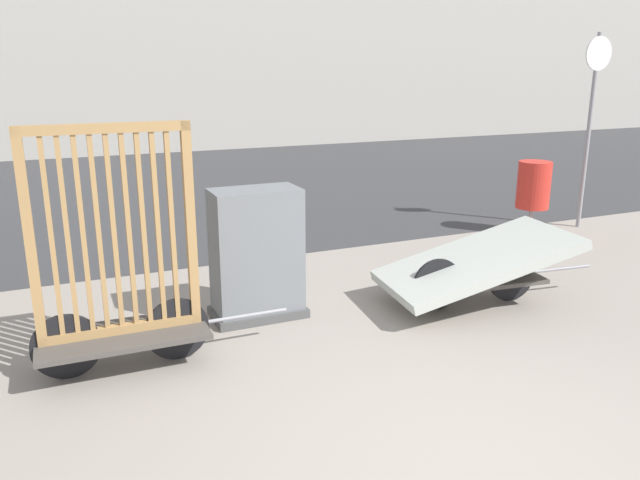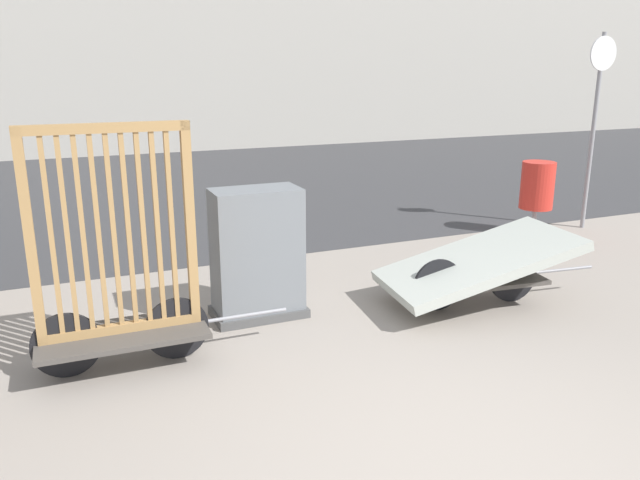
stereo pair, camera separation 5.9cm
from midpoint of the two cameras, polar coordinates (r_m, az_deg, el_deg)
name	(u,v)px [view 1 (the left image)]	position (r m, az deg, el deg)	size (l,w,h in m)	color
ground_plane	(474,477)	(3.91, 13.49, -20.35)	(60.00, 60.00, 0.00)	gray
road_strip	(166,188)	(12.39, -14.00, 4.65)	(56.00, 10.17, 0.01)	#38383A
bike_cart_with_bedframe	(120,285)	(4.93, -18.19, -3.89)	(1.99, 0.62, 1.88)	#4C4742
bike_cart_with_mattress	(476,265)	(6.21, 13.85, -2.20)	(2.27, 1.21, 0.72)	#4C4742
utility_cabinet	(257,259)	(5.75, -6.10, -1.69)	(0.86, 0.49, 1.21)	#4C4C4C
trash_bin	(534,185)	(9.09, 18.78, 4.77)	(0.45, 0.45, 1.01)	gray
sign_post	(591,110)	(9.60, 23.40, 10.84)	(0.45, 0.06, 2.71)	gray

